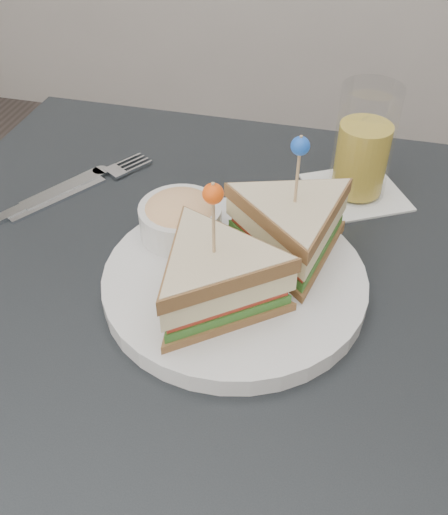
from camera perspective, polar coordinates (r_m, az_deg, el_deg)
table at (r=0.67m, az=-1.05°, el=-8.55°), size 0.80×0.80×0.75m
plate_meal at (r=0.60m, az=1.85°, el=0.27°), size 0.33×0.32×0.17m
cutlery_fork at (r=0.80m, az=-13.22°, el=7.14°), size 0.13×0.19×0.01m
cutlery_knife at (r=0.78m, az=-18.70°, el=5.04°), size 0.13×0.20×0.01m
drink_set at (r=0.75m, az=13.63°, el=10.42°), size 0.16×0.16×0.15m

